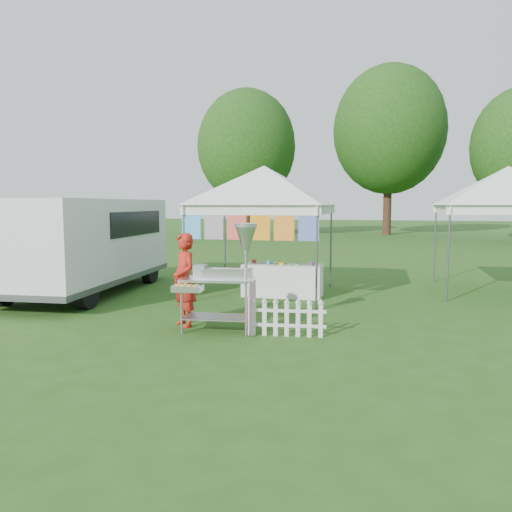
# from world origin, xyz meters

# --- Properties ---
(ground) EXTENTS (120.00, 120.00, 0.00)m
(ground) POSITION_xyz_m (0.00, 0.00, 0.00)
(ground) COLOR #294D16
(ground) RESTS_ON ground
(canopy_main) EXTENTS (4.24, 4.24, 3.45)m
(canopy_main) POSITION_xyz_m (0.00, 3.49, 2.99)
(canopy_main) COLOR #59595E
(canopy_main) RESTS_ON ground
(canopy_right) EXTENTS (4.24, 4.24, 3.45)m
(canopy_right) POSITION_xyz_m (5.50, 5.00, 2.99)
(canopy_right) COLOR #59595E
(canopy_right) RESTS_ON ground
(tree_left) EXTENTS (6.40, 6.40, 9.53)m
(tree_left) POSITION_xyz_m (-6.00, 24.00, 5.83)
(tree_left) COLOR #332312
(tree_left) RESTS_ON ground
(tree_mid) EXTENTS (7.60, 7.60, 11.52)m
(tree_mid) POSITION_xyz_m (3.00, 28.00, 7.14)
(tree_mid) COLOR #332312
(tree_mid) RESTS_ON ground
(donut_cart) EXTENTS (1.30, 1.00, 1.81)m
(donut_cart) POSITION_xyz_m (0.22, -0.06, 1.06)
(donut_cart) COLOR gray
(donut_cart) RESTS_ON ground
(vendor) EXTENTS (0.69, 0.69, 1.62)m
(vendor) POSITION_xyz_m (-0.63, 0.14, 0.81)
(vendor) COLOR #B42116
(vendor) RESTS_ON ground
(cargo_van) EXTENTS (2.56, 5.52, 2.23)m
(cargo_van) POSITION_xyz_m (-4.17, 2.73, 1.20)
(cargo_van) COLOR silver
(cargo_van) RESTS_ON ground
(picket_fence) EXTENTS (1.25, 0.17, 0.56)m
(picket_fence) POSITION_xyz_m (1.23, -0.12, 0.29)
(picket_fence) COLOR silver
(picket_fence) RESTS_ON ground
(display_table) EXTENTS (1.80, 0.70, 0.74)m
(display_table) POSITION_xyz_m (0.48, 3.34, 0.37)
(display_table) COLOR white
(display_table) RESTS_ON ground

